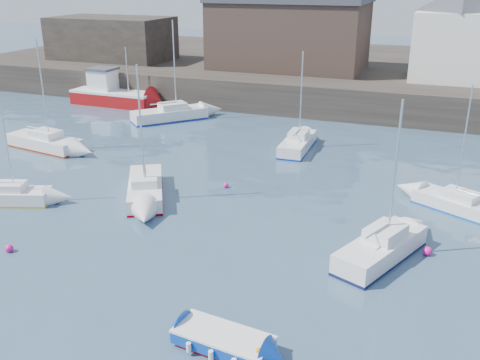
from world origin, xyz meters
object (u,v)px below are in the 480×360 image
(sailboat_b, at_px, (145,188))
(buoy_near, at_px, (10,252))
(fishing_boat, at_px, (113,93))
(sailboat_f, at_px, (298,143))
(sailboat_h, at_px, (170,114))
(buoy_far, at_px, (226,188))
(sailboat_e, at_px, (44,142))
(sailboat_a, at_px, (7,196))
(sailboat_d, at_px, (463,205))
(blue_dinghy, at_px, (223,340))
(sailboat_c, at_px, (381,248))
(buoy_mid, at_px, (427,255))

(sailboat_b, bearing_deg, buoy_near, -107.08)
(fishing_boat, bearing_deg, sailboat_f, -20.60)
(fishing_boat, height_order, sailboat_b, sailboat_b)
(sailboat_h, xyz_separation_m, buoy_far, (11.10, -13.63, -0.58))
(sailboat_e, bearing_deg, sailboat_f, 20.10)
(sailboat_a, xyz_separation_m, buoy_near, (4.40, -4.67, -0.46))
(sailboat_h, bearing_deg, sailboat_d, -26.34)
(blue_dinghy, distance_m, sailboat_d, 17.66)
(blue_dinghy, xyz_separation_m, sailboat_d, (8.09, 15.70, 0.05))
(buoy_far, bearing_deg, fishing_boat, 138.49)
(sailboat_a, relative_size, sailboat_c, 0.86)
(sailboat_h, distance_m, buoy_near, 25.46)
(sailboat_e, distance_m, buoy_mid, 29.20)
(sailboat_d, bearing_deg, buoy_far, -174.76)
(fishing_boat, relative_size, sailboat_d, 1.26)
(fishing_boat, xyz_separation_m, sailboat_e, (3.62, -14.88, -0.60))
(fishing_boat, relative_size, sailboat_b, 1.13)
(sailboat_d, bearing_deg, sailboat_e, 177.59)
(sailboat_c, bearing_deg, buoy_far, 150.43)
(fishing_boat, height_order, buoy_near, fishing_boat)
(sailboat_d, relative_size, buoy_far, 20.95)
(blue_dinghy, height_order, sailboat_d, sailboat_d)
(sailboat_f, relative_size, buoy_mid, 16.48)
(blue_dinghy, relative_size, sailboat_b, 0.47)
(blue_dinghy, relative_size, buoy_near, 9.34)
(sailboat_c, relative_size, sailboat_e, 0.91)
(sailboat_f, bearing_deg, blue_dinghy, -81.32)
(blue_dinghy, bearing_deg, sailboat_c, 62.81)
(sailboat_e, relative_size, buoy_far, 24.30)
(buoy_near, bearing_deg, sailboat_d, 31.78)
(sailboat_b, height_order, sailboat_e, sailboat_e)
(sailboat_e, xyz_separation_m, sailboat_h, (4.95, 11.10, 0.04))
(sailboat_e, bearing_deg, sailboat_h, 65.94)
(sailboat_b, xyz_separation_m, buoy_mid, (16.28, -1.65, -0.52))
(buoy_mid, bearing_deg, sailboat_d, 74.63)
(sailboat_b, bearing_deg, sailboat_c, -11.27)
(sailboat_c, bearing_deg, sailboat_d, 62.61)
(fishing_boat, xyz_separation_m, sailboat_h, (8.58, -3.78, -0.56))
(sailboat_b, bearing_deg, sailboat_h, 113.09)
(sailboat_h, bearing_deg, sailboat_e, -114.06)
(sailboat_a, distance_m, sailboat_d, 26.16)
(fishing_boat, height_order, buoy_far, fishing_boat)
(sailboat_h, bearing_deg, sailboat_f, -18.47)
(sailboat_a, bearing_deg, sailboat_c, 2.59)
(buoy_near, height_order, buoy_mid, buoy_mid)
(fishing_boat, xyz_separation_m, buoy_far, (19.68, -17.42, -1.14))
(sailboat_b, bearing_deg, sailboat_f, 63.01)
(sailboat_a, bearing_deg, sailboat_e, 118.41)
(sailboat_d, height_order, buoy_near, sailboat_d)
(sailboat_f, xyz_separation_m, buoy_mid, (10.09, -13.81, -0.52))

